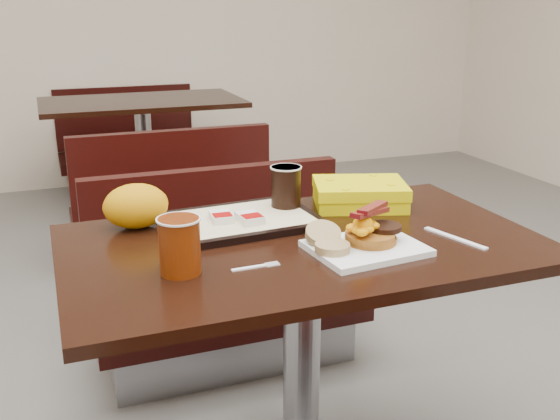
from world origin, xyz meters
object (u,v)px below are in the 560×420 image
object	(u,v)px
platter	(366,248)
hashbrown_sleeve_left	(221,217)
bench_near_n	(230,277)
pancake_stack	(371,237)
table_far	(145,159)
paper_bag	(136,206)
bench_far_n	(130,140)
coffee_cup_far	(286,186)
bench_far_s	(167,191)
clamshell	(360,194)
table_near	(302,370)
coffee_cup_near	(180,246)
hashbrown_sleeve_right	(250,218)
fork	(249,268)
knife	(455,238)
tray	(242,221)

from	to	relation	value
platter	hashbrown_sleeve_left	bearing A→B (deg)	128.46
bench_near_n	pancake_stack	world-z (taller)	pancake_stack
bench_near_n	table_far	distance (m)	1.90
bench_near_n	paper_bag	xyz separation A→B (m)	(-0.38, -0.45, 0.45)
bench_far_n	coffee_cup_far	world-z (taller)	coffee_cup_far
hashbrown_sleeve_left	coffee_cup_far	size ratio (longest dim) A/B	0.65
bench_near_n	bench_far_s	size ratio (longest dim) A/B	1.00
platter	bench_near_n	bearing A→B (deg)	92.57
bench_far_s	hashbrown_sleeve_left	xyz separation A→B (m)	(-0.17, -1.73, 0.42)
coffee_cup_far	clamshell	distance (m)	0.23
table_near	platter	xyz separation A→B (m)	(0.12, -0.12, 0.38)
coffee_cup_far	coffee_cup_near	bearing A→B (deg)	-139.21
platter	pancake_stack	size ratio (longest dim) A/B	2.08
hashbrown_sleeve_right	coffee_cup_far	size ratio (longest dim) A/B	0.68
clamshell	bench_near_n	bearing A→B (deg)	136.92
bench_far_n	fork	distance (m)	3.45
bench_far_s	bench_far_n	xyz separation A→B (m)	(0.00, 1.40, 0.00)
coffee_cup_near	hashbrown_sleeve_left	size ratio (longest dim) A/B	1.72
clamshell	coffee_cup_far	bearing A→B (deg)	-166.56
bench_far_n	clamshell	distance (m)	3.13
clamshell	bench_far_n	bearing A→B (deg)	112.91
platter	table_near	bearing A→B (deg)	128.64
hashbrown_sleeve_left	hashbrown_sleeve_right	distance (m)	0.08
table_near	bench_far_n	world-z (taller)	table_near
coffee_cup_near	hashbrown_sleeve_right	world-z (taller)	coffee_cup_near
coffee_cup_near	knife	size ratio (longest dim) A/B	0.67
bench_far_s	fork	world-z (taller)	fork
tray	knife	bearing A→B (deg)	-36.60
paper_bag	clamshell	bearing A→B (deg)	-3.13
fork	clamshell	size ratio (longest dim) A/B	0.43
table_far	fork	distance (m)	2.75
table_far	bench_far_s	xyz separation A→B (m)	(0.00, -0.70, -0.02)
bench_far_n	bench_near_n	bearing A→B (deg)	-90.00
fork	hashbrown_sleeve_right	world-z (taller)	hashbrown_sleeve_right
platter	paper_bag	size ratio (longest dim) A/B	1.53
hashbrown_sleeve_left	coffee_cup_near	bearing A→B (deg)	-119.01
bench_far_n	table_near	bearing A→B (deg)	-90.00
hashbrown_sleeve_left	hashbrown_sleeve_right	xyz separation A→B (m)	(0.07, -0.04, 0.00)
platter	tray	distance (m)	0.37
table_near	table_far	bearing A→B (deg)	90.00
table_far	hashbrown_sleeve_left	xyz separation A→B (m)	(-0.17, -2.43, 0.40)
bench_far_s	paper_bag	xyz separation A→B (m)	(-0.38, -1.65, 0.45)
table_far	hashbrown_sleeve_left	distance (m)	2.47
tray	bench_near_n	bearing A→B (deg)	74.25
hashbrown_sleeve_right	table_near	bearing A→B (deg)	-59.77
fork	clamshell	bearing A→B (deg)	34.68
hashbrown_sleeve_right	paper_bag	world-z (taller)	paper_bag
platter	hashbrown_sleeve_left	world-z (taller)	hashbrown_sleeve_left
table_near	bench_near_n	bearing A→B (deg)	90.00
pancake_stack	hashbrown_sleeve_left	bearing A→B (deg)	137.57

